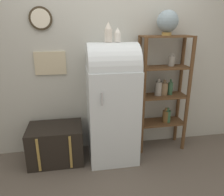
{
  "coord_description": "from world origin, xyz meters",
  "views": [
    {
      "loc": [
        -0.45,
        -2.37,
        1.76
      ],
      "look_at": [
        -0.0,
        0.24,
        0.85
      ],
      "focal_mm": 35.0,
      "sensor_mm": 36.0,
      "label": 1
    }
  ],
  "objects_px": {
    "globe": "(168,21)",
    "vase_left": "(108,33)",
    "vase_center": "(118,35)",
    "refrigerator": "(112,101)",
    "suitcase_trunk": "(56,144)"
  },
  "relations": [
    {
      "from": "refrigerator",
      "to": "globe",
      "type": "distance_m",
      "value": 1.22
    },
    {
      "from": "suitcase_trunk",
      "to": "globe",
      "type": "xyz_separation_m",
      "value": [
        1.48,
        0.1,
        1.54
      ]
    },
    {
      "from": "globe",
      "to": "vase_left",
      "type": "xyz_separation_m",
      "value": [
        -0.77,
        -0.12,
        -0.13
      ]
    },
    {
      "from": "vase_left",
      "to": "vase_center",
      "type": "relative_size",
      "value": 1.38
    },
    {
      "from": "suitcase_trunk",
      "to": "vase_center",
      "type": "xyz_separation_m",
      "value": [
        0.82,
        -0.03,
        1.38
      ]
    },
    {
      "from": "suitcase_trunk",
      "to": "globe",
      "type": "distance_m",
      "value": 2.13
    },
    {
      "from": "suitcase_trunk",
      "to": "globe",
      "type": "height_order",
      "value": "globe"
    },
    {
      "from": "vase_left",
      "to": "suitcase_trunk",
      "type": "bearing_deg",
      "value": 178.22
    },
    {
      "from": "vase_left",
      "to": "vase_center",
      "type": "bearing_deg",
      "value": -6.22
    },
    {
      "from": "globe",
      "to": "vase_center",
      "type": "height_order",
      "value": "globe"
    },
    {
      "from": "refrigerator",
      "to": "vase_center",
      "type": "distance_m",
      "value": 0.82
    },
    {
      "from": "refrigerator",
      "to": "globe",
      "type": "bearing_deg",
      "value": 9.43
    },
    {
      "from": "suitcase_trunk",
      "to": "globe",
      "type": "bearing_deg",
      "value": 3.69
    },
    {
      "from": "suitcase_trunk",
      "to": "vase_left",
      "type": "distance_m",
      "value": 1.58
    },
    {
      "from": "vase_center",
      "to": "refrigerator",
      "type": "bearing_deg",
      "value": 172.19
    }
  ]
}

